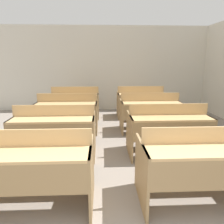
# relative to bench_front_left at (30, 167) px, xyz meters

# --- Properties ---
(wall_back) EXTENTS (6.91, 0.06, 2.71)m
(wall_back) POSITION_rel_bench_front_left_xyz_m (0.81, 5.11, 0.87)
(wall_back) COLOR beige
(wall_back) RESTS_ON ground_plane
(bench_front_left) EXTENTS (1.34, 0.76, 0.89)m
(bench_front_left) POSITION_rel_bench_front_left_xyz_m (0.00, 0.00, 0.00)
(bench_front_left) COLOR #97794E
(bench_front_left) RESTS_ON ground_plane
(bench_front_right) EXTENTS (1.34, 0.76, 0.89)m
(bench_front_right) POSITION_rel_bench_front_left_xyz_m (1.87, 0.00, 0.00)
(bench_front_right) COLOR #997B51
(bench_front_right) RESTS_ON ground_plane
(bench_second_left) EXTENTS (1.34, 0.76, 0.89)m
(bench_second_left) POSITION_rel_bench_front_left_xyz_m (-0.01, 1.33, 0.00)
(bench_second_left) COLOR #9A7B51
(bench_second_left) RESTS_ON ground_plane
(bench_second_right) EXTENTS (1.34, 0.76, 0.89)m
(bench_second_right) POSITION_rel_bench_front_left_xyz_m (1.91, 1.33, 0.00)
(bench_second_right) COLOR olive
(bench_second_right) RESTS_ON ground_plane
(bench_third_left) EXTENTS (1.34, 0.76, 0.89)m
(bench_third_left) POSITION_rel_bench_front_left_xyz_m (0.00, 2.67, 0.00)
(bench_third_left) COLOR olive
(bench_third_left) RESTS_ON ground_plane
(bench_third_right) EXTENTS (1.34, 0.76, 0.89)m
(bench_third_right) POSITION_rel_bench_front_left_xyz_m (1.88, 2.66, 0.00)
(bench_third_right) COLOR #96784D
(bench_third_right) RESTS_ON ground_plane
(bench_back_left) EXTENTS (1.34, 0.76, 0.89)m
(bench_back_left) POSITION_rel_bench_front_left_xyz_m (0.02, 3.99, 0.00)
(bench_back_left) COLOR olive
(bench_back_left) RESTS_ON ground_plane
(bench_back_right) EXTENTS (1.34, 0.76, 0.89)m
(bench_back_right) POSITION_rel_bench_front_left_xyz_m (1.90, 4.01, 0.00)
(bench_back_right) COLOR #96784D
(bench_back_right) RESTS_ON ground_plane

